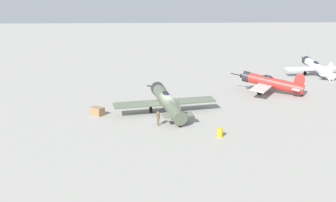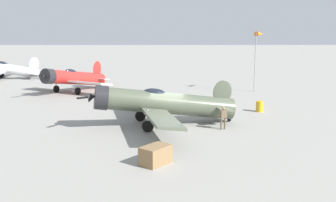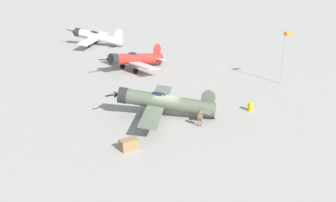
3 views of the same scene
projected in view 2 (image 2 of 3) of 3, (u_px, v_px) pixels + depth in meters
name	position (u px, v px, depth m)	size (l,w,h in m)	color
ground_plane	(168.00, 125.00, 27.94)	(400.00, 400.00, 0.00)	gray
airplane_foreground	(161.00, 103.00, 27.53)	(12.80, 11.28, 3.31)	#4C5442
airplane_mid_apron	(73.00, 78.00, 43.15)	(10.01, 10.25, 3.44)	red
airplane_far_line	(5.00, 69.00, 55.71)	(11.76, 10.93, 3.37)	#B7BABF
ground_crew_mechanic	(223.00, 116.00, 26.48)	(0.38, 0.59, 1.63)	brown
equipment_crate	(156.00, 155.00, 19.48)	(1.87, 1.79, 0.97)	olive
fuel_drum	(260.00, 106.00, 32.61)	(0.65, 0.65, 0.92)	gold
windsock_mast	(259.00, 37.00, 43.51)	(1.81, 1.63, 6.90)	gray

